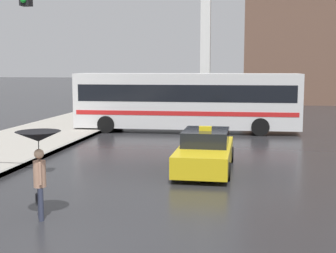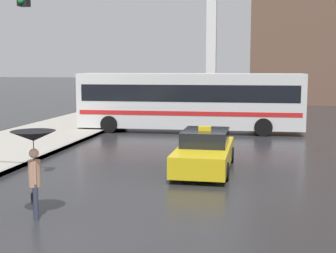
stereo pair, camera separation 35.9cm
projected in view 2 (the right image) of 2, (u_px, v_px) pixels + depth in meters
taxi at (205, 152)px, 16.67m from camera, size 1.91×4.79×1.57m
city_bus at (190, 99)px, 26.38m from camera, size 12.58×3.02×3.29m
pedestrian_with_umbrella at (34, 148)px, 11.10m from camera, size 1.07×1.07×2.15m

